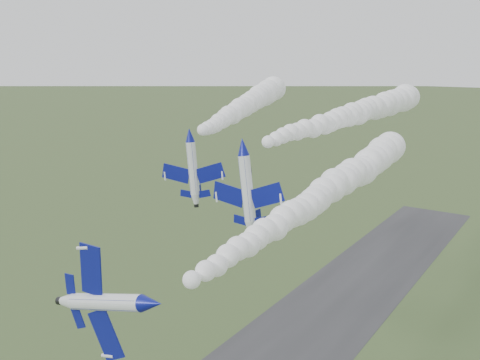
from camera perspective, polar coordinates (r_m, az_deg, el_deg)
name	(u,v)px	position (r m, az deg, el deg)	size (l,w,h in m)	color
jet_lead	(151,304)	(48.25, -9.47, -12.92)	(3.96, 13.72, 11.07)	white
smoke_trail_jet_lead	(321,195)	(74.04, 8.62, -1.56)	(5.33, 60.71, 5.33)	white
jet_pair_left	(189,135)	(77.35, -5.42, 4.82)	(9.93, 11.62, 2.94)	white
smoke_trail_jet_pair_left	(247,105)	(105.80, 0.71, 8.04)	(5.46, 55.78, 5.46)	white
jet_pair_right	(242,147)	(70.93, 0.25, 3.59)	(11.30, 13.67, 3.48)	white
smoke_trail_jet_pair_right	(355,114)	(101.56, 12.13, 6.93)	(5.50, 64.52, 5.50)	white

